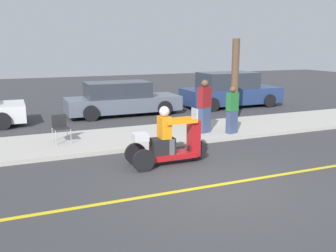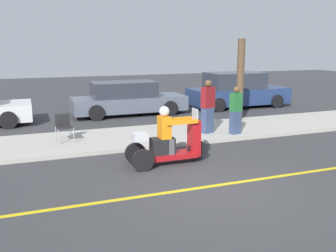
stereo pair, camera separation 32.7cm
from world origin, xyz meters
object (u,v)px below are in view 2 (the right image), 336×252
object	(u,v)px
spectator_near_curb	(208,108)
parked_car_lot_right	(127,99)
parked_car_lot_left	(237,91)
tree_trunk	(240,80)
folding_chair_set_back	(64,125)
spectator_mid_group	(236,111)
motorcycle_trike	(169,143)

from	to	relation	value
spectator_near_curb	parked_car_lot_right	distance (m)	5.03
parked_car_lot_left	tree_trunk	world-z (taller)	tree_trunk
parked_car_lot_right	parked_car_lot_left	distance (m)	5.56
folding_chair_set_back	tree_trunk	xyz separation A→B (m)	(6.74, 1.02, 1.05)
spectator_near_curb	tree_trunk	xyz separation A→B (m)	(2.16, 1.58, 0.70)
parked_car_lot_left	spectator_near_curb	bearing A→B (deg)	-129.59
spectator_near_curb	tree_trunk	size ratio (longest dim) A/B	0.57
folding_chair_set_back	parked_car_lot_right	world-z (taller)	parked_car_lot_right
spectator_mid_group	tree_trunk	world-z (taller)	tree_trunk
spectator_near_curb	folding_chair_set_back	bearing A→B (deg)	173.03
folding_chair_set_back	parked_car_lot_left	size ratio (longest dim) A/B	0.17
motorcycle_trike	spectator_mid_group	bearing A→B (deg)	31.58
motorcycle_trike	tree_trunk	world-z (taller)	tree_trunk
motorcycle_trike	tree_trunk	bearing A→B (deg)	41.43
spectator_near_curb	folding_chair_set_back	world-z (taller)	spectator_near_curb
spectator_near_curb	parked_car_lot_right	world-z (taller)	spectator_near_curb
spectator_near_curb	parked_car_lot_right	xyz separation A→B (m)	(-1.47, 4.81, -0.28)
folding_chair_set_back	tree_trunk	world-z (taller)	tree_trunk
motorcycle_trike	folding_chair_set_back	size ratio (longest dim) A/B	2.61
parked_car_lot_left	motorcycle_trike	bearing A→B (deg)	-131.16
parked_car_lot_left	tree_trunk	size ratio (longest dim) A/B	1.57
spectator_mid_group	parked_car_lot_right	distance (m)	5.72
parked_car_lot_right	parked_car_lot_left	bearing A→B (deg)	1.39
motorcycle_trike	tree_trunk	xyz separation A→B (m)	(4.43, 3.91, 1.13)
motorcycle_trike	folding_chair_set_back	bearing A→B (deg)	128.60
folding_chair_set_back	tree_trunk	bearing A→B (deg)	8.63
spectator_mid_group	parked_car_lot_right	bearing A→B (deg)	113.29
spectator_near_curb	folding_chair_set_back	distance (m)	4.62
motorcycle_trike	spectator_near_curb	distance (m)	3.28
spectator_near_curb	parked_car_lot_right	bearing A→B (deg)	107.05
motorcycle_trike	parked_car_lot_left	size ratio (longest dim) A/B	0.44
folding_chair_set_back	parked_car_lot_left	world-z (taller)	parked_car_lot_left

